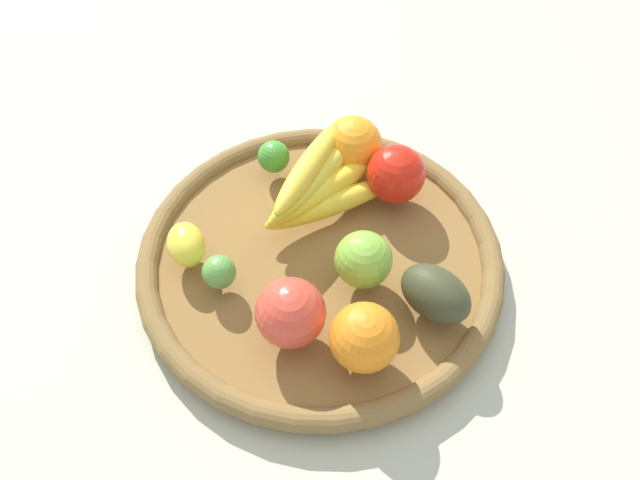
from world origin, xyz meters
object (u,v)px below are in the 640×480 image
(orange_0, at_px, (364,337))
(apple_1, at_px, (363,259))
(apple_2, at_px, (396,174))
(avocado, at_px, (436,294))
(lemon_0, at_px, (186,244))
(apple_0, at_px, (291,313))
(orange_1, at_px, (353,145))
(lime_1, at_px, (274,157))
(banana_bunch, at_px, (320,184))
(lime_0, at_px, (219,272))

(orange_0, distance_m, apple_1, 0.11)
(orange_0, height_order, apple_1, orange_0)
(apple_1, relative_size, apple_2, 0.90)
(avocado, distance_m, lemon_0, 0.30)
(apple_0, bearing_deg, orange_1, 47.12)
(apple_2, bearing_deg, avocado, -106.21)
(apple_1, bearing_deg, orange_0, -118.59)
(apple_2, bearing_deg, apple_0, -148.49)
(lime_1, distance_m, apple_1, 0.21)
(apple_0, relative_size, lemon_0, 1.28)
(apple_1, bearing_deg, avocado, -55.76)
(apple_2, bearing_deg, orange_1, 109.61)
(apple_2, bearing_deg, lemon_0, 174.85)
(lime_1, bearing_deg, apple_0, -109.94)
(banana_bunch, bearing_deg, orange_1, 30.67)
(lime_1, bearing_deg, apple_2, -43.39)
(lime_1, xyz_separation_m, orange_0, (-0.03, -0.30, 0.02))
(orange_1, bearing_deg, apple_2, -70.39)
(apple_0, distance_m, lemon_0, 0.17)
(lime_1, distance_m, orange_0, 0.31)
(avocado, relative_size, banana_bunch, 0.48)
(apple_2, bearing_deg, lime_0, -173.53)
(orange_1, distance_m, apple_2, 0.07)
(banana_bunch, xyz_separation_m, lime_0, (-0.16, -0.06, -0.02))
(apple_0, xyz_separation_m, banana_bunch, (0.11, 0.16, -0.00))
(apple_0, distance_m, apple_1, 0.11)
(apple_1, height_order, orange_1, orange_1)
(apple_0, distance_m, banana_bunch, 0.19)
(lime_1, height_order, lemon_0, lemon_0)
(lime_1, bearing_deg, lemon_0, -150.11)
(apple_0, relative_size, lime_1, 1.81)
(banana_bunch, height_order, apple_2, apple_2)
(avocado, distance_m, orange_1, 0.24)
(lime_1, xyz_separation_m, lemon_0, (-0.16, -0.09, 0.00))
(banana_bunch, relative_size, orange_0, 2.41)
(apple_0, height_order, orange_0, apple_0)
(apple_0, xyz_separation_m, orange_1, (0.18, 0.20, 0.00))
(lime_0, bearing_deg, lemon_0, 111.31)
(avocado, relative_size, apple_0, 1.11)
(orange_1, relative_size, apple_2, 1.03)
(lime_0, distance_m, apple_2, 0.26)
(avocado, height_order, lime_1, avocado)
(apple_0, height_order, apple_2, apple_0)
(avocado, relative_size, orange_0, 1.15)
(lemon_0, bearing_deg, banana_bunch, 1.19)
(avocado, bearing_deg, apple_2, 73.79)
(orange_0, bearing_deg, lemon_0, 120.14)
(lime_1, height_order, orange_1, orange_1)
(apple_0, distance_m, lime_1, 0.26)
(lime_1, height_order, orange_0, orange_0)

